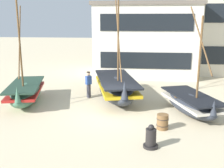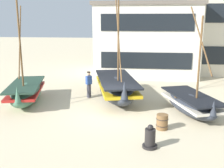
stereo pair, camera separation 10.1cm
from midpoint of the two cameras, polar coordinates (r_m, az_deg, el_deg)
The scene contains 8 objects.
ground_plane at distance 14.21m, azimuth -0.65°, elevation -6.44°, with size 120.00×120.00×0.00m, color beige.
fishing_boat_near_left at distance 16.69m, azimuth -18.17°, elevation -1.69°, with size 2.70×4.74×5.92m.
fishing_boat_centre_large at distance 16.58m, azimuth 0.70°, elevation -0.75°, with size 3.43×6.08×6.54m.
fishing_boat_far_right at distance 14.68m, azimuth 16.35°, elevation -3.96°, with size 2.94×4.46×5.52m.
fisherman_by_hull at distance 17.00m, azimuth -5.19°, elevation -0.18°, with size 0.41×0.41×1.68m.
capstan_winch at distance 10.67m, azimuth 8.03°, elevation -11.43°, with size 0.59×0.59×0.96m.
wooden_barrel at distance 12.44m, azimuth 10.52°, elevation -7.94°, with size 0.56×0.56×0.70m.
harbor_building_main at distance 24.82m, azimuth 7.00°, elevation 9.57°, with size 9.02×6.68×6.31m.
Camera 1 is at (1.57, -13.25, 4.87)m, focal length 42.74 mm.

